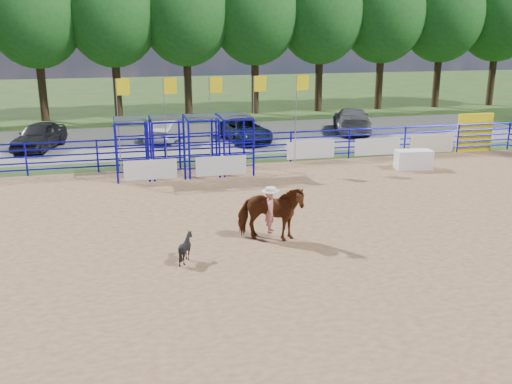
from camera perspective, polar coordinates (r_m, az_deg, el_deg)
ground at (r=17.70m, az=3.47°, el=-4.75°), size 120.00×120.00×0.00m
arena_dirt at (r=17.70m, az=3.47°, el=-4.72°), size 30.00×20.00×0.02m
gravel_strip at (r=33.76m, az=-4.88°, el=5.41°), size 40.00×10.00×0.01m
announcer_table at (r=27.12m, az=15.48°, el=3.15°), size 1.71×0.97×0.87m
horse_and_rider at (r=17.24m, az=1.46°, el=-1.96°), size 2.28×1.64×2.34m
calf at (r=16.02m, az=-7.03°, el=-5.55°), size 0.91×0.86×0.80m
car_a at (r=32.52m, az=-20.86°, el=5.28°), size 2.89×4.52×1.43m
car_b at (r=32.91m, az=-8.78°, el=6.18°), size 2.94×4.23×1.32m
car_c at (r=32.52m, az=-1.11°, el=6.19°), size 2.61×4.75×1.26m
car_d at (r=35.90m, az=9.57°, el=7.12°), size 3.56×5.54×1.49m
perimeter_fence at (r=17.45m, az=3.51°, el=-2.45°), size 30.10×20.10×1.50m
chute_assembly at (r=25.33m, az=-6.42°, el=4.61°), size 19.32×2.41×4.20m
treeline at (r=42.10m, az=-7.08°, el=17.80°), size 56.40×6.40×11.24m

